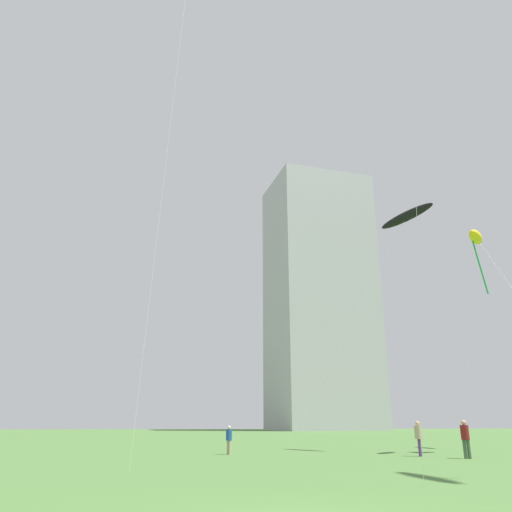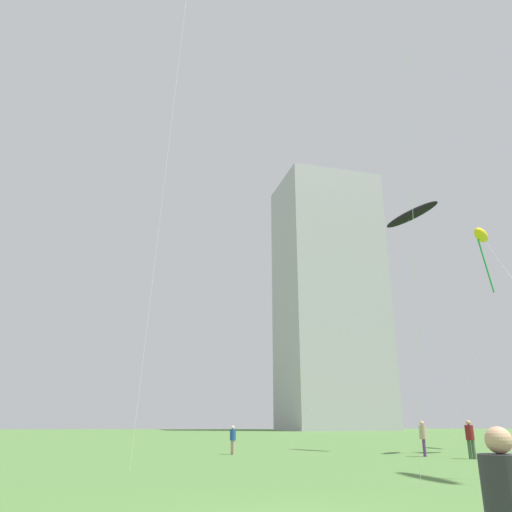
{
  "view_description": "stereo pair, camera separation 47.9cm",
  "coord_description": "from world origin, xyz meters",
  "px_view_note": "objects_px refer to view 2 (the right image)",
  "views": [
    {
      "loc": [
        -2.35,
        -9.17,
        1.75
      ],
      "look_at": [
        0.85,
        11.45,
        8.78
      ],
      "focal_mm": 34.75,
      "sensor_mm": 36.0,
      "label": 1
    },
    {
      "loc": [
        -1.87,
        -9.24,
        1.75
      ],
      "look_at": [
        0.85,
        11.45,
        8.78
      ],
      "focal_mm": 34.75,
      "sensor_mm": 36.0,
      "label": 2
    }
  ],
  "objects_px": {
    "person_standing_2": "(423,436)",
    "person_standing_4": "(470,436)",
    "kite_flying_0": "(481,236)",
    "kite_flying_1": "(411,215)",
    "person_standing_0": "(233,438)",
    "distant_highrise_0": "(329,298)"
  },
  "relations": [
    {
      "from": "person_standing_2",
      "to": "person_standing_4",
      "type": "xyz_separation_m",
      "value": [
        1.52,
        -2.13,
        0.02
      ]
    },
    {
      "from": "person_standing_4",
      "to": "kite_flying_1",
      "type": "relative_size",
      "value": 0.11
    },
    {
      "from": "kite_flying_0",
      "to": "kite_flying_1",
      "type": "bearing_deg",
      "value": 132.3
    },
    {
      "from": "person_standing_4",
      "to": "kite_flying_0",
      "type": "relative_size",
      "value": 0.14
    },
    {
      "from": "person_standing_4",
      "to": "kite_flying_0",
      "type": "bearing_deg",
      "value": -125.11
    },
    {
      "from": "distant_highrise_0",
      "to": "person_standing_2",
      "type": "bearing_deg",
      "value": -111.14
    },
    {
      "from": "kite_flying_1",
      "to": "person_standing_2",
      "type": "bearing_deg",
      "value": -124.6
    },
    {
      "from": "person_standing_2",
      "to": "kite_flying_1",
      "type": "distance_m",
      "value": 15.44
    },
    {
      "from": "person_standing_4",
      "to": "kite_flying_1",
      "type": "xyz_separation_m",
      "value": [
        0.94,
        5.7,
        14.8
      ]
    },
    {
      "from": "person_standing_2",
      "to": "person_standing_4",
      "type": "relative_size",
      "value": 0.98
    },
    {
      "from": "person_standing_2",
      "to": "kite_flying_0",
      "type": "height_order",
      "value": "kite_flying_0"
    },
    {
      "from": "person_standing_2",
      "to": "person_standing_0",
      "type": "bearing_deg",
      "value": 98.36
    },
    {
      "from": "distant_highrise_0",
      "to": "kite_flying_1",
      "type": "bearing_deg",
      "value": -110.13
    },
    {
      "from": "person_standing_0",
      "to": "kite_flying_0",
      "type": "xyz_separation_m",
      "value": [
        15.65,
        -2.91,
        12.24
      ]
    },
    {
      "from": "person_standing_0",
      "to": "person_standing_2",
      "type": "distance_m",
      "value": 10.68
    },
    {
      "from": "person_standing_0",
      "to": "person_standing_4",
      "type": "bearing_deg",
      "value": -147.22
    },
    {
      "from": "kite_flying_1",
      "to": "distant_highrise_0",
      "type": "bearing_deg",
      "value": 77.78
    },
    {
      "from": "person_standing_2",
      "to": "distant_highrise_0",
      "type": "distance_m",
      "value": 99.32
    },
    {
      "from": "kite_flying_0",
      "to": "distant_highrise_0",
      "type": "height_order",
      "value": "distant_highrise_0"
    },
    {
      "from": "person_standing_2",
      "to": "person_standing_4",
      "type": "bearing_deg",
      "value": -118.81
    },
    {
      "from": "person_standing_4",
      "to": "distant_highrise_0",
      "type": "xyz_separation_m",
      "value": [
        20.08,
        94.09,
        30.68
      ]
    },
    {
      "from": "person_standing_4",
      "to": "kite_flying_1",
      "type": "height_order",
      "value": "kite_flying_1"
    }
  ]
}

